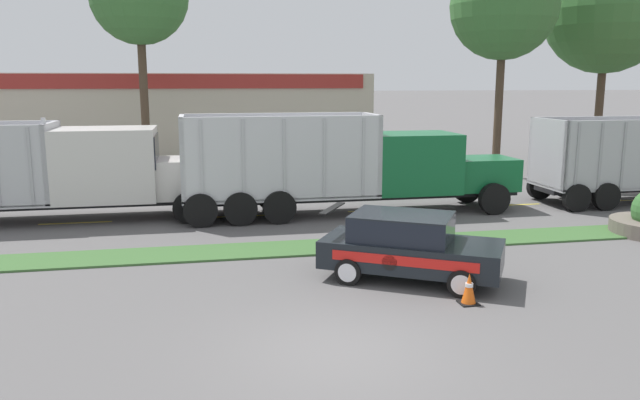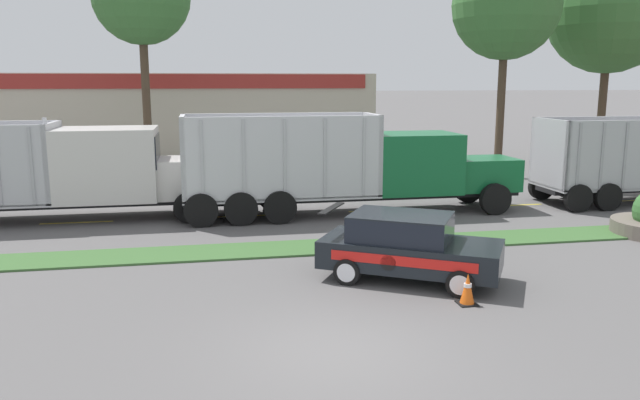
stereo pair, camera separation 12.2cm
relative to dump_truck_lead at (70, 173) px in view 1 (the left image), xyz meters
name	(u,v)px [view 1 (the left image)]	position (x,y,z in m)	size (l,w,h in m)	color
ground_plane	(338,351)	(6.68, -12.31, -1.67)	(600.00, 600.00, 0.00)	#5B5959
grass_verge	(284,249)	(6.68, -5.33, -1.64)	(120.00, 1.65, 0.06)	#3D6633
centre_line_3	(76,223)	(0.14, -0.51, -1.67)	(2.40, 0.14, 0.01)	yellow
centre_line_4	(234,216)	(5.54, -0.51, -1.67)	(2.40, 0.14, 0.01)	yellow
centre_line_5	(379,210)	(10.94, -0.51, -1.67)	(2.40, 0.14, 0.01)	yellow
centre_line_6	(512,205)	(16.34, -0.51, -1.67)	(2.40, 0.14, 0.01)	yellow
centre_line_7	(633,200)	(21.74, -0.51, -1.67)	(2.40, 0.14, 0.01)	yellow
dump_truck_lead	(70,173)	(0.00, 0.00, 0.00)	(12.55, 2.81, 3.61)	black
dump_truck_mid	(375,170)	(10.68, -0.80, -0.07)	(12.34, 2.66, 3.63)	black
rally_car	(408,246)	(9.29, -8.58, -0.83)	(4.64, 3.81, 1.65)	black
traffic_cone	(469,289)	(10.01, -10.49, -1.33)	(0.41, 0.41, 0.70)	black
store_building_backdrop	(142,115)	(0.87, 19.90, 0.94)	(27.89, 12.10, 5.21)	#BCB29E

